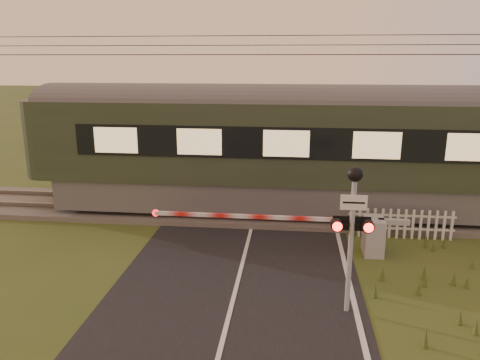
# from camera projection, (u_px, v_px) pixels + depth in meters

# --- Properties ---
(ground) EXTENTS (160.00, 160.00, 0.00)m
(ground) POSITION_uv_depth(u_px,v_px,m) (232.00, 305.00, 10.53)
(ground) COLOR #36481C
(ground) RESTS_ON ground
(road) EXTENTS (6.00, 140.00, 0.03)m
(road) POSITION_uv_depth(u_px,v_px,m) (231.00, 310.00, 10.30)
(road) COLOR black
(road) RESTS_ON ground
(track_bed) EXTENTS (140.00, 3.40, 0.39)m
(track_bed) POSITION_uv_depth(u_px,v_px,m) (255.00, 211.00, 16.76)
(track_bed) COLOR #47423D
(track_bed) RESTS_ON ground
(overhead_wires) EXTENTS (120.00, 0.62, 0.62)m
(overhead_wires) POSITION_uv_depth(u_px,v_px,m) (257.00, 48.00, 15.32)
(overhead_wires) COLOR black
(overhead_wires) RESTS_ON ground
(boom_gate) EXTENTS (7.36, 0.81, 1.08)m
(boom_gate) POSITION_uv_depth(u_px,v_px,m) (359.00, 233.00, 13.21)
(boom_gate) COLOR gray
(boom_gate) RESTS_ON ground
(crossing_signal) EXTENTS (0.83, 0.35, 3.27)m
(crossing_signal) POSITION_uv_depth(u_px,v_px,m) (353.00, 214.00, 9.72)
(crossing_signal) COLOR gray
(crossing_signal) RESTS_ON ground
(picket_fence) EXTENTS (3.20, 0.08, 0.94)m
(picket_fence) POSITION_uv_depth(u_px,v_px,m) (401.00, 224.00, 14.32)
(picket_fence) COLOR silver
(picket_fence) RESTS_ON ground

